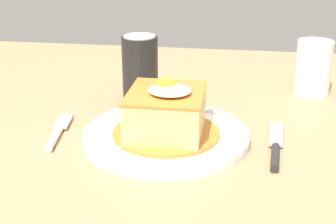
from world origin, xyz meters
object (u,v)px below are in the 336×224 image
Objects in this scene: fork at (57,133)px; soda_can at (140,69)px; knife at (275,150)px; main_plate at (166,135)px; drinking_glass at (313,71)px.

soda_can is (0.10, 0.18, 0.06)m from fork.
fork is at bearing -118.36° from soda_can.
fork is 0.86× the size of knife.
main_plate is 0.36m from drinking_glass.
main_plate is at bearing -133.41° from drinking_glass.
fork is 0.50m from drinking_glass.
soda_can reaches higher than main_plate.
knife is 1.34× the size of soda_can.
knife is at bearing -1.86° from fork.
drinking_glass is at bearing 46.59° from main_plate.
fork is (-0.17, -0.01, -0.00)m from main_plate.
fork is 0.34m from knife.
drinking_glass reaches higher than main_plate.
main_plate is at bearing 3.34° from fork.
soda_can is at bearing 141.34° from knife.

